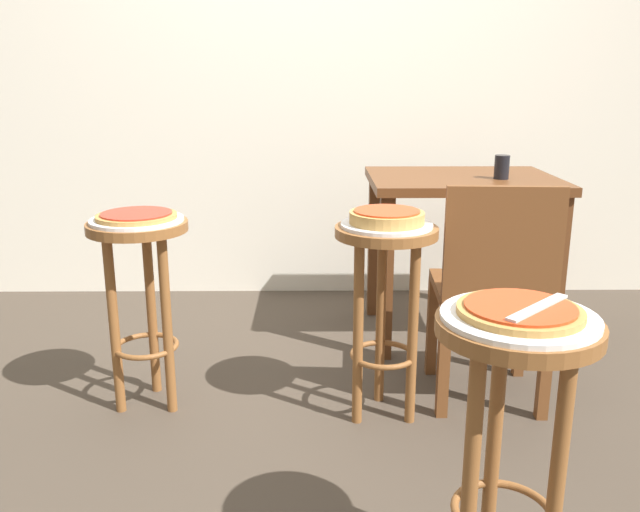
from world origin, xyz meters
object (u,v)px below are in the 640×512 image
object	(u,v)px
cup_near_edge	(502,167)
wooden_chair	(493,285)
stool_middle	(385,281)
dining_table	(461,207)
serving_plate_leftside	(137,220)
pizza_server_knife	(538,307)
serving_plate_foreground	(519,317)
stool_leftside	(141,275)
pizza_foreground	(520,310)
stool_foreground	(512,403)
pizza_leftside	(136,216)
serving_plate_middle	(387,225)
pizza_middle	(387,217)

from	to	relation	value
cup_near_edge	wooden_chair	distance (m)	0.72
stool_middle	dining_table	world-z (taller)	dining_table
serving_plate_leftside	pizza_server_knife	world-z (taller)	pizza_server_knife
serving_plate_foreground	dining_table	world-z (taller)	dining_table
stool_leftside	wooden_chair	bearing A→B (deg)	-0.06
pizza_server_knife	cup_near_edge	bearing A→B (deg)	33.29
pizza_server_knife	serving_plate_leftside	bearing A→B (deg)	93.55
pizza_foreground	wooden_chair	distance (m)	1.03
serving_plate_foreground	dining_table	bearing A→B (deg)	81.84
stool_middle	stool_foreground	bearing A→B (deg)	-78.07
stool_leftside	cup_near_edge	world-z (taller)	cup_near_edge
stool_middle	wooden_chair	xyz separation A→B (m)	(0.40, 0.09, -0.04)
stool_foreground	serving_plate_foreground	xyz separation A→B (m)	(0.00, 0.00, 0.20)
serving_plate_foreground	wooden_chair	world-z (taller)	wooden_chair
pizza_foreground	cup_near_edge	xyz separation A→B (m)	(0.39, 1.58, 0.09)
serving_plate_foreground	pizza_leftside	world-z (taller)	pizza_leftside
pizza_foreground	serving_plate_leftside	distance (m)	1.44
serving_plate_middle	pizza_leftside	distance (m)	0.88
pizza_server_knife	serving_plate_middle	bearing A→B (deg)	59.44
pizza_leftside	wooden_chair	distance (m)	1.30
stool_middle	pizza_server_knife	size ratio (longest dim) A/B	3.21
serving_plate_middle	stool_leftside	size ratio (longest dim) A/B	0.44
serving_plate_foreground	stool_leftside	distance (m)	1.45
stool_foreground	wooden_chair	bearing A→B (deg)	77.51
serving_plate_foreground	stool_middle	distance (m)	0.93
stool_foreground	cup_near_edge	size ratio (longest dim) A/B	6.79
serving_plate_foreground	dining_table	distance (m)	1.69
pizza_foreground	stool_middle	size ratio (longest dim) A/B	0.38
pizza_server_knife	dining_table	bearing A→B (deg)	38.90
serving_plate_foreground	serving_plate_middle	world-z (taller)	same
pizza_middle	cup_near_edge	bearing A→B (deg)	50.40
pizza_leftside	dining_table	world-z (taller)	dining_table
stool_middle	pizza_middle	world-z (taller)	pizza_middle
pizza_leftside	pizza_server_knife	world-z (taller)	pizza_server_knife
pizza_middle	serving_plate_foreground	bearing A→B (deg)	-78.07
pizza_foreground	serving_plate_middle	distance (m)	0.91
pizza_middle	pizza_foreground	bearing A→B (deg)	-78.07
serving_plate_foreground	serving_plate_middle	xyz separation A→B (m)	(-0.19, 0.89, 0.00)
stool_foreground	pizza_server_knife	bearing A→B (deg)	-33.69
pizza_middle	pizza_leftside	world-z (taller)	pizza_middle
stool_middle	stool_leftside	bearing A→B (deg)	174.23
stool_leftside	dining_table	bearing A→B (deg)	28.10
pizza_middle	cup_near_edge	size ratio (longest dim) A/B	2.45
serving_plate_middle	cup_near_edge	distance (m)	0.91
stool_foreground	pizza_middle	distance (m)	0.93
pizza_foreground	pizza_server_knife	world-z (taller)	pizza_server_knife
stool_middle	serving_plate_middle	bearing A→B (deg)	0.00
stool_leftside	wooden_chair	world-z (taller)	wooden_chair
serving_plate_middle	pizza_server_knife	distance (m)	0.93
stool_foreground	stool_middle	size ratio (longest dim) A/B	1.00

